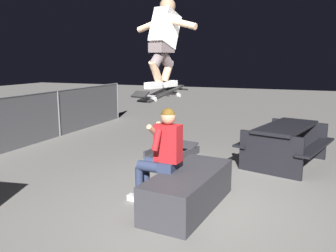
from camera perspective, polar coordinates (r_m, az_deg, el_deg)
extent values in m
plane|color=gray|center=(4.77, 3.50, -13.25)|extent=(40.00, 40.00, 0.00)
cube|color=#38383D|center=(4.71, 3.42, -10.35)|extent=(1.71, 0.82, 0.49)
cube|color=#2D3856|center=(4.67, 0.00, -6.52)|extent=(0.32, 0.20, 0.12)
cube|color=red|center=(4.59, 0.00, -2.82)|extent=(0.23, 0.36, 0.50)
sphere|color=tan|center=(4.52, 0.00, 1.50)|extent=(0.20, 0.20, 0.20)
sphere|color=brown|center=(4.51, 0.00, 1.75)|extent=(0.19, 0.19, 0.19)
cylinder|color=red|center=(4.43, -1.88, -2.34)|extent=(0.20, 0.10, 0.29)
cylinder|color=tan|center=(4.52, -2.50, -0.76)|extent=(0.24, 0.09, 0.19)
cylinder|color=red|center=(4.77, 0.46, -1.37)|extent=(0.20, 0.10, 0.29)
cylinder|color=tan|center=(4.73, -1.06, -0.25)|extent=(0.24, 0.09, 0.19)
cylinder|color=#2D3856|center=(4.69, -2.69, -6.71)|extent=(0.18, 0.41, 0.14)
cylinder|color=#2D3856|center=(4.88, -4.73, -9.35)|extent=(0.11, 0.11, 0.45)
cube|color=white|center=(4.98, -5.19, -11.69)|extent=(0.12, 0.27, 0.08)
cylinder|color=#2D3856|center=(4.84, -1.63, -6.14)|extent=(0.18, 0.41, 0.14)
cylinder|color=#2D3856|center=(5.02, -3.63, -8.73)|extent=(0.11, 0.11, 0.45)
cube|color=white|center=(5.12, -4.09, -11.02)|extent=(0.12, 0.27, 0.08)
cube|color=black|center=(4.51, -1.05, 5.42)|extent=(0.81, 0.36, 0.17)
cube|color=black|center=(4.88, 1.95, 6.07)|extent=(0.16, 0.22, 0.04)
cube|color=black|center=(4.14, -4.58, 5.19)|extent=(0.15, 0.22, 0.08)
cube|color=#99999E|center=(4.74, 0.87, 5.38)|extent=(0.10, 0.17, 0.04)
cylinder|color=white|center=(4.79, -0.04, 5.14)|extent=(0.06, 0.04, 0.05)
cylinder|color=white|center=(4.70, 1.80, 5.02)|extent=(0.06, 0.04, 0.05)
cube|color=#99999E|center=(4.28, -3.17, 4.78)|extent=(0.10, 0.17, 0.04)
cylinder|color=white|center=(4.34, -4.12, 4.52)|extent=(0.06, 0.04, 0.05)
cylinder|color=white|center=(4.23, -2.18, 4.38)|extent=(0.06, 0.04, 0.05)
cube|color=white|center=(4.65, 0.21, 6.94)|extent=(0.27, 0.15, 0.08)
cube|color=white|center=(4.35, -2.40, 6.67)|extent=(0.27, 0.15, 0.08)
cylinder|color=tan|center=(4.59, -0.16, 8.90)|extent=(0.25, 0.15, 0.31)
cylinder|color=#6A5C5E|center=(4.53, -0.67, 11.40)|extent=(0.35, 0.19, 0.33)
cylinder|color=tan|center=(4.39, -2.00, 8.80)|extent=(0.25, 0.15, 0.31)
cylinder|color=#6A5C5E|center=(4.44, -1.47, 11.41)|extent=(0.35, 0.19, 0.33)
cube|color=#6A5C5E|center=(4.49, -1.07, 12.68)|extent=(0.33, 0.26, 0.12)
cube|color=white|center=(4.57, -0.49, 15.66)|extent=(0.49, 0.31, 0.52)
sphere|color=tan|center=(4.65, -0.06, 19.05)|extent=(0.20, 0.20, 0.20)
cylinder|color=tan|center=(4.72, -2.67, 16.23)|extent=(0.17, 0.45, 0.19)
cylinder|color=tan|center=(4.47, 2.10, 16.53)|extent=(0.17, 0.45, 0.19)
cube|color=#38383D|center=(7.16, 0.69, -4.68)|extent=(1.09, 0.89, 0.06)
cube|color=#38383D|center=(7.15, 0.69, -4.28)|extent=(1.05, 0.89, 0.32)
cube|color=#38383D|center=(7.28, -1.92, -4.06)|extent=(0.86, 0.21, 0.15)
cube|color=#38383D|center=(7.04, 3.40, -4.60)|extent=(0.86, 0.21, 0.15)
cube|color=black|center=(6.82, 18.82, -0.11)|extent=(1.82, 1.13, 0.06)
cube|color=black|center=(7.06, 14.44, -1.99)|extent=(1.70, 0.68, 0.04)
cube|color=black|center=(6.73, 23.11, -3.15)|extent=(1.70, 0.68, 0.04)
cube|color=black|center=(7.61, 20.49, -1.89)|extent=(0.35, 1.08, 0.72)
cube|color=black|center=(6.18, 16.36, -4.47)|extent=(0.35, 1.08, 0.72)
cylinder|color=slate|center=(9.33, -17.45, 1.94)|extent=(0.05, 0.05, 1.17)
cylinder|color=slate|center=(11.79, -8.27, 4.08)|extent=(0.05, 0.05, 1.17)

